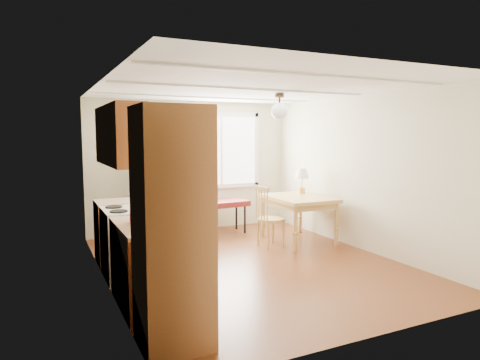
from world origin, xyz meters
TOP-DOWN VIEW (x-y plane):
  - room_shell at (0.00, 0.00)m, footprint 4.60×5.60m
  - kitchen_run at (-1.72, -0.63)m, footprint 0.65×3.40m
  - window_unit at (0.60, 2.47)m, footprint 1.64×0.05m
  - pendant_light at (0.70, 0.40)m, footprint 0.26×0.26m
  - refrigerator at (-0.72, 2.12)m, footprint 0.72×0.74m
  - bench at (0.22, 1.96)m, footprint 1.37×0.59m
  - dining_table at (1.37, 0.85)m, footprint 0.97×1.28m
  - chair at (0.65, 0.71)m, footprint 0.45×0.45m
  - table_lamp at (1.63, 1.13)m, footprint 0.27×0.27m
  - coffee_maker at (-1.72, -0.76)m, footprint 0.22×0.27m
  - kettle at (-1.80, -0.75)m, footprint 0.10×0.10m

SIDE VIEW (x-z plane):
  - bench at x=0.22m, z-range 0.24..0.86m
  - chair at x=0.65m, z-range 0.07..1.09m
  - dining_table at x=1.37m, z-range 0.29..1.08m
  - kitchen_run at x=-1.72m, z-range -0.26..1.94m
  - refrigerator at x=-0.72m, z-range 0.00..1.72m
  - kettle at x=-1.80m, z-range 0.88..1.08m
  - coffee_maker at x=-1.72m, z-range 0.85..1.24m
  - table_lamp at x=1.63m, z-range 0.89..1.35m
  - room_shell at x=0.00m, z-range -0.06..2.56m
  - window_unit at x=0.60m, z-range 0.79..2.31m
  - pendant_light at x=0.70m, z-range 2.04..2.44m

